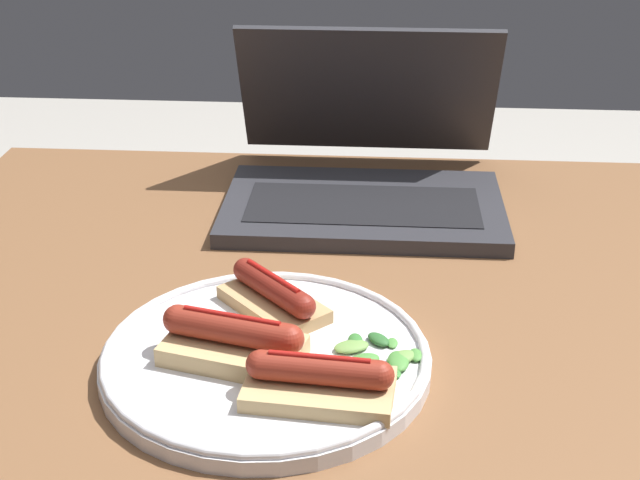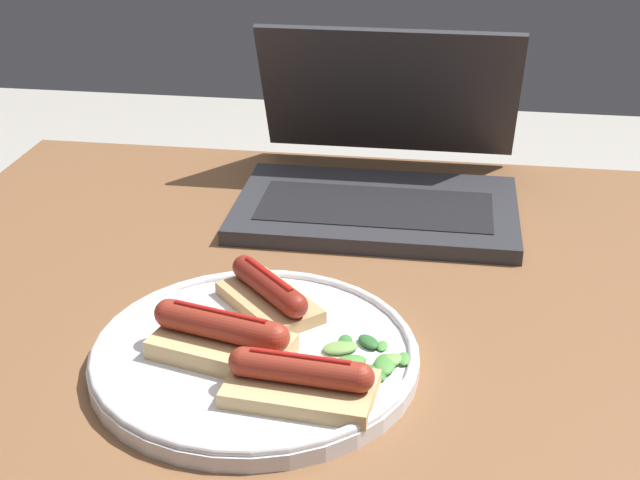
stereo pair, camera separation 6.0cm
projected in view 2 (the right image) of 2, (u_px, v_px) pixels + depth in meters
name	position (u px, v px, depth m)	size (l,w,h in m)	color
desk	(474.00, 380.00, 0.89)	(1.24, 0.79, 0.74)	brown
laptop	(380.00, 173.00, 1.07)	(0.33, 0.30, 0.20)	#2D2D33
plate	(255.00, 354.00, 0.77)	(0.28, 0.28, 0.02)	silver
sausage_toast_left	(269.00, 294.00, 0.82)	(0.11, 0.12, 0.04)	tan
sausage_toast_middle	(301.00, 380.00, 0.70)	(0.12, 0.08, 0.04)	tan
sausage_toast_right	(221.00, 337.00, 0.75)	(0.13, 0.09, 0.04)	tan
salad_pile	(367.00, 357.00, 0.75)	(0.08, 0.07, 0.01)	#2D662D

